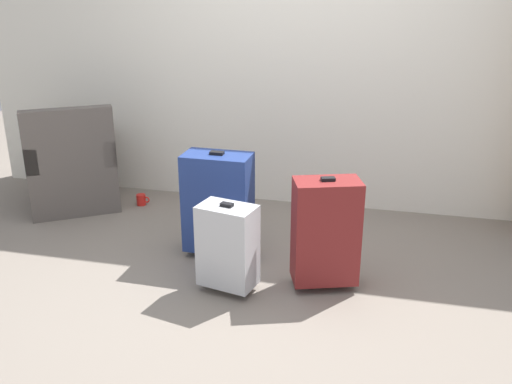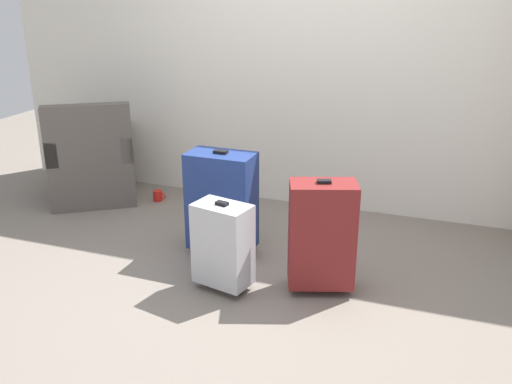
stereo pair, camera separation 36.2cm
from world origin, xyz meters
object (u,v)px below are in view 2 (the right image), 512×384
Objects in this scene: suitcase_navy_blue at (222,201)px; suitcase_dark_red at (322,235)px; armchair at (93,165)px; suitcase_silver at (223,244)px; mug at (158,196)px.

suitcase_dark_red is (0.78, -0.28, -0.01)m from suitcase_navy_blue.
armchair reaches higher than suitcase_silver.
mug is 1.69m from suitcase_silver.
armchair reaches higher than suitcase_dark_red.
mug is at bearing 13.53° from armchair.
suitcase_dark_red is (2.27, -0.89, 0.06)m from armchair.
suitcase_dark_red reaches higher than mug.
suitcase_dark_red is (1.71, -1.02, 0.33)m from mug.
mug is 1.24m from suitcase_navy_blue.
suitcase_navy_blue reaches higher than mug.
armchair is 1.61m from suitcase_navy_blue.
suitcase_silver is 0.77× the size of suitcase_navy_blue.
armchair is 8.08× the size of mug.
suitcase_dark_red is (0.57, 0.19, 0.07)m from suitcase_silver.
suitcase_dark_red is at bearing -19.78° from suitcase_navy_blue.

